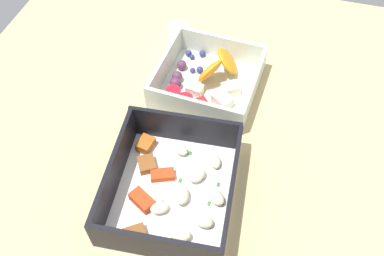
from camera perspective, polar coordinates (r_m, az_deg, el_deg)
table_surface at (r=64.50cm, az=-0.38°, el=-0.97°), size 80.00×80.00×2.00cm
pasta_container at (r=56.18cm, az=-2.72°, el=-8.07°), size 19.84×17.66×6.22cm
fruit_bowl at (r=68.20cm, az=2.10°, el=6.48°), size 16.43×16.52×5.82cm
paper_cup_liner at (r=78.71cm, az=-1.88°, el=13.17°), size 3.79×3.79×2.08cm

